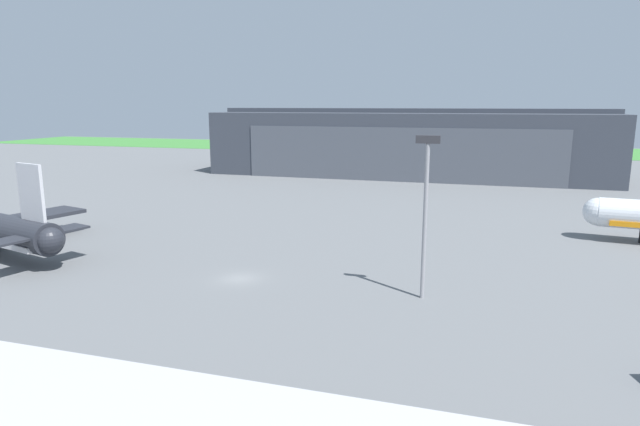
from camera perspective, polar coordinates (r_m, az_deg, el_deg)
ground_plane at (r=63.68m, az=-8.51°, el=-6.89°), size 440.00×440.00×0.00m
grass_field_strip at (r=245.77m, az=10.77°, el=6.69°), size 440.00×56.00×0.08m
maintenance_hangar at (r=155.83m, az=9.12°, el=7.30°), size 107.76×31.30×18.62m
apron_light_mast at (r=55.43m, az=11.12°, el=0.98°), size 2.40×0.50×16.90m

